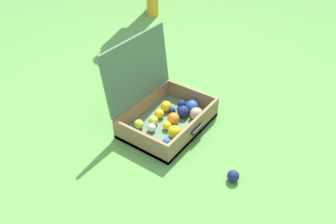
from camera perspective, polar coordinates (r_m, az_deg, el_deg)
name	(u,v)px	position (r m, az deg, el deg)	size (l,w,h in m)	color
ground_plane	(162,125)	(2.20, -1.01, -2.22)	(16.00, 16.00, 0.00)	#569342
open_suitcase	(163,108)	(2.15, -0.89, 0.60)	(0.56, 0.49, 0.54)	#4C7051
stray_ball_on_grass	(233,176)	(1.87, 10.73, -10.37)	(0.06, 0.06, 0.06)	navy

